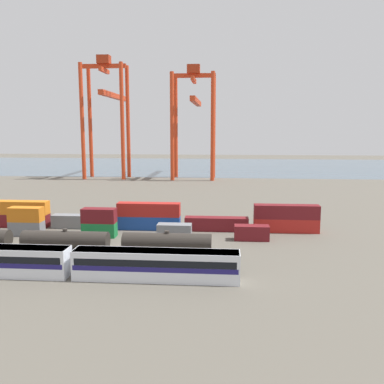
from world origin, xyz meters
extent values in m
plane|color=#5B564C|center=(0.00, 40.00, 0.00)|extent=(420.00, 420.00, 0.00)
cube|color=#475B6B|center=(0.00, 149.97, 0.00)|extent=(400.00, 110.00, 0.01)
cube|color=silver|center=(5.62, -18.82, 1.95)|extent=(21.38, 3.10, 3.90)
cube|color=navy|center=(5.62, -18.82, 1.85)|extent=(20.95, 3.14, 0.64)
cube|color=black|center=(5.62, -18.82, 2.63)|extent=(20.52, 3.13, 0.90)
cube|color=slate|center=(5.62, -18.82, 3.72)|extent=(21.16, 2.85, 0.36)
cube|color=#232326|center=(-9.93, -9.73, 0.55)|extent=(13.29, 2.50, 1.10)
cylinder|color=#2D2823|center=(-9.93, -9.73, 2.48)|extent=(13.29, 2.75, 2.75)
cylinder|color=#2D2823|center=(-9.93, -9.73, 4.03)|extent=(0.70, 0.70, 0.36)
cube|color=#232326|center=(5.72, -9.73, 0.55)|extent=(13.29, 2.50, 1.10)
cylinder|color=#2D2823|center=(5.72, -9.73, 2.48)|extent=(13.29, 2.75, 2.75)
cylinder|color=#2D2823|center=(5.72, -9.73, 4.03)|extent=(0.70, 0.70, 0.36)
cube|color=slate|center=(-21.83, 1.77, 1.30)|extent=(6.04, 2.44, 2.60)
cube|color=orange|center=(-21.83, 1.77, 3.90)|extent=(6.04, 2.44, 2.60)
cube|color=#197538|center=(-8.21, 1.77, 1.30)|extent=(6.04, 2.44, 2.60)
cube|color=maroon|center=(-8.21, 1.77, 3.90)|extent=(6.04, 2.44, 2.60)
cube|color=slate|center=(5.41, 1.77, 1.30)|extent=(6.04, 2.44, 2.60)
cube|color=maroon|center=(19.03, 1.77, 1.30)|extent=(6.04, 2.44, 2.60)
cube|color=maroon|center=(-26.57, 8.08, 1.30)|extent=(12.10, 2.44, 2.60)
cube|color=orange|center=(-26.57, 8.08, 3.90)|extent=(12.10, 2.44, 2.60)
cube|color=slate|center=(-13.47, 8.08, 1.30)|extent=(12.10, 2.44, 2.60)
cube|color=#1C4299|center=(-0.36, 8.08, 1.30)|extent=(12.10, 2.44, 2.60)
cube|color=#AD211C|center=(-0.36, 8.08, 3.90)|extent=(12.10, 2.44, 2.60)
cube|color=maroon|center=(12.74, 8.08, 1.30)|extent=(12.10, 2.44, 2.60)
cube|color=#AD211C|center=(25.85, 8.08, 1.30)|extent=(12.10, 2.44, 2.60)
cube|color=maroon|center=(25.85, 8.08, 3.90)|extent=(12.10, 2.44, 2.60)
cylinder|color=red|center=(-40.85, 87.55, 22.13)|extent=(1.50, 1.50, 44.25)
cylinder|color=red|center=(-25.19, 87.55, 22.13)|extent=(1.50, 1.50, 44.25)
cylinder|color=red|center=(-40.85, 96.84, 22.13)|extent=(1.50, 1.50, 44.25)
cylinder|color=red|center=(-25.19, 96.84, 22.13)|extent=(1.50, 1.50, 44.25)
cube|color=red|center=(-33.02, 92.20, 43.45)|extent=(17.27, 1.20, 1.60)
cube|color=red|center=(-33.02, 92.20, 41.85)|extent=(1.20, 10.89, 1.60)
cube|color=red|center=(-33.02, 105.81, 33.23)|extent=(2.00, 38.88, 2.00)
cube|color=#9F2C14|center=(-33.02, 92.20, 45.85)|extent=(4.80, 4.00, 3.20)
cylinder|color=red|center=(-5.90, 86.42, 20.17)|extent=(1.50, 1.50, 40.34)
cylinder|color=red|center=(9.33, 86.42, 20.17)|extent=(1.50, 1.50, 40.34)
cylinder|color=red|center=(-5.90, 97.98, 20.17)|extent=(1.50, 1.50, 40.34)
cylinder|color=red|center=(9.33, 97.98, 20.17)|extent=(1.50, 1.50, 40.34)
cube|color=red|center=(1.72, 92.20, 39.54)|extent=(16.83, 1.20, 1.60)
cube|color=red|center=(1.72, 92.20, 37.94)|extent=(1.20, 13.16, 1.60)
cube|color=red|center=(1.72, 105.60, 30.69)|extent=(2.00, 38.29, 2.00)
cube|color=#9F2C14|center=(1.72, 92.20, 41.94)|extent=(4.80, 4.00, 3.20)
camera|label=1|loc=(14.36, -69.10, 19.14)|focal=38.60mm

